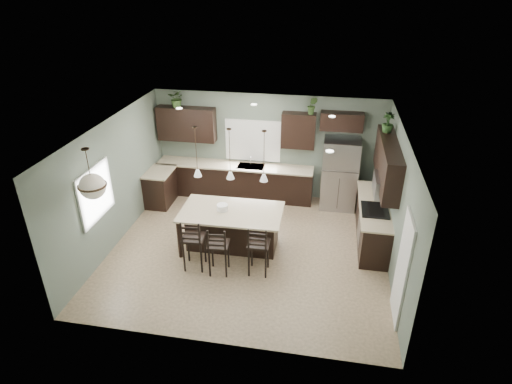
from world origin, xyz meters
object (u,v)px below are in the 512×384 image
object	(u,v)px
refrigerator	(340,174)
bar_stool_center	(219,249)
plant_back_left	(177,98)
serving_dish	(222,207)
bar_stool_right	(259,249)
kitchen_island	(232,229)
bar_stool_left	(194,243)

from	to	relation	value
refrigerator	bar_stool_center	world-z (taller)	refrigerator
refrigerator	plant_back_left	size ratio (longest dim) A/B	3.98
refrigerator	serving_dish	distance (m)	3.42
bar_stool_right	kitchen_island	bearing A→B (deg)	132.33
kitchen_island	bar_stool_left	world-z (taller)	bar_stool_left
kitchen_island	bar_stool_right	bearing A→B (deg)	-47.74
bar_stool_center	plant_back_left	size ratio (longest dim) A/B	2.40
bar_stool_left	bar_stool_center	world-z (taller)	bar_stool_left
bar_stool_right	refrigerator	bearing A→B (deg)	62.90
refrigerator	bar_stool_right	world-z (taller)	refrigerator
bar_stool_center	bar_stool_right	bearing A→B (deg)	4.87
serving_dish	bar_stool_right	world-z (taller)	bar_stool_right
bar_stool_left	bar_stool_right	world-z (taller)	bar_stool_left
kitchen_island	bar_stool_right	xyz separation A→B (m)	(0.73, -0.79, 0.11)
serving_dish	bar_stool_center	world-z (taller)	bar_stool_center
bar_stool_left	plant_back_left	xyz separation A→B (m)	(-1.37, 3.36, 2.04)
serving_dish	bar_stool_left	world-z (taller)	bar_stool_left
kitchen_island	bar_stool_left	distance (m)	1.05
kitchen_island	plant_back_left	distance (m)	3.86
bar_stool_right	serving_dish	bearing A→B (deg)	139.29
serving_dish	plant_back_left	bearing A→B (deg)	125.16
serving_dish	bar_stool_left	xyz separation A→B (m)	(-0.40, -0.85, -0.40)
bar_stool_right	plant_back_left	size ratio (longest dim) A/B	2.46
bar_stool_left	bar_stool_center	size ratio (longest dim) A/B	1.06
refrigerator	bar_stool_center	size ratio (longest dim) A/B	1.66
bar_stool_right	plant_back_left	distance (m)	4.74
kitchen_island	bar_stool_right	size ratio (longest dim) A/B	1.92
bar_stool_left	plant_back_left	world-z (taller)	plant_back_left
refrigerator	plant_back_left	distance (m)	4.59
serving_dish	refrigerator	bearing A→B (deg)	43.17
refrigerator	bar_stool_center	xyz separation A→B (m)	(-2.35, -3.26, -0.37)
kitchen_island	bar_stool_center	distance (m)	0.94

